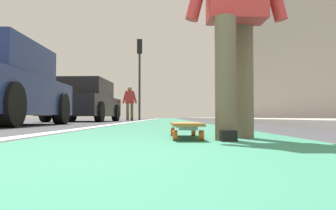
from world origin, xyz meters
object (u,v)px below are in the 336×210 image
object	(u,v)px
skateboard	(185,125)
skater_person	(236,5)
traffic_light	(140,65)
parked_car_mid	(84,101)
pedestrian_distant	(130,101)

from	to	relation	value
skateboard	skater_person	xyz separation A→B (m)	(-0.15, -0.35, 0.84)
traffic_light	parked_car_mid	bearing A→B (deg)	168.32
skater_person	traffic_light	xyz separation A→B (m)	(17.39, 2.02, 2.19)
parked_car_mid	traffic_light	size ratio (longest dim) A/B	0.98
skateboard	pedestrian_distant	size ratio (longest dim) A/B	0.53
parked_car_mid	skater_person	bearing A→B (deg)	-161.41
skater_person	pedestrian_distant	xyz separation A→B (m)	(14.04, 2.21, -0.03)
skateboard	skater_person	world-z (taller)	skater_person
skater_person	traffic_light	distance (m)	17.65
skater_person	parked_car_mid	xyz separation A→B (m)	(10.33, 3.48, -0.21)
parked_car_mid	skateboard	bearing A→B (deg)	-162.92
parked_car_mid	pedestrian_distant	bearing A→B (deg)	-18.81
traffic_light	skateboard	bearing A→B (deg)	-174.46
skater_person	parked_car_mid	world-z (taller)	skater_person
skateboard	traffic_light	world-z (taller)	traffic_light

